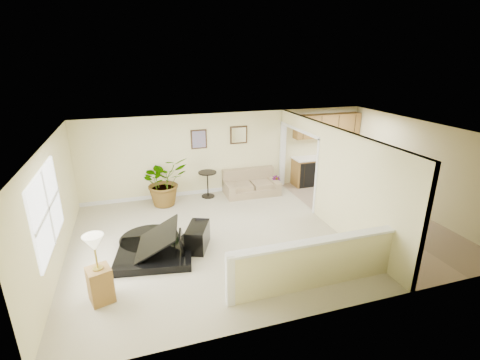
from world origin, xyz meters
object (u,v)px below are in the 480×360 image
object	(u,v)px
palm_plant	(164,182)
piano	(150,229)
piano_bench	(198,237)
accent_table	(208,181)
small_plant	(276,185)
lamp_stand	(99,274)
loveseat	(251,182)

from	to	relation	value
palm_plant	piano	bearing A→B (deg)	-102.37
piano_bench	accent_table	world-z (taller)	accent_table
piano	small_plant	xyz separation A→B (m)	(4.04, 2.62, -0.40)
palm_plant	small_plant	distance (m)	3.49
small_plant	lamp_stand	distance (m)	6.37
loveseat	small_plant	distance (m)	0.82
piano_bench	palm_plant	size ratio (longest dim) A/B	0.51
palm_plant	small_plant	bearing A→B (deg)	-0.99
piano	accent_table	bearing A→B (deg)	65.96
palm_plant	lamp_stand	distance (m)	4.28
piano	loveseat	size ratio (longest dim) A/B	1.22
piano_bench	accent_table	xyz separation A→B (m)	(0.88, 2.90, 0.24)
piano	palm_plant	xyz separation A→B (m)	(0.59, 2.68, 0.08)
piano	small_plant	world-z (taller)	piano
accent_table	piano_bench	bearing A→B (deg)	-106.83
piano	loveseat	bearing A→B (deg)	49.75
piano_bench	lamp_stand	xyz separation A→B (m)	(-1.97, -1.28, 0.28)
loveseat	lamp_stand	bearing A→B (deg)	-134.61
lamp_stand	palm_plant	bearing A→B (deg)	68.81
piano	lamp_stand	world-z (taller)	piano
loveseat	small_plant	world-z (taller)	loveseat
lamp_stand	loveseat	bearing A→B (deg)	44.07
piano_bench	palm_plant	distance (m)	2.78
piano_bench	piano	bearing A→B (deg)	178.09
loveseat	accent_table	xyz separation A→B (m)	(-1.36, 0.10, 0.15)
small_plant	accent_table	bearing A→B (deg)	173.46
piano_bench	palm_plant	xyz separation A→B (m)	(-0.43, 2.71, 0.43)
loveseat	palm_plant	size ratio (longest dim) A/B	1.07
loveseat	lamp_stand	xyz separation A→B (m)	(-4.21, -4.07, 0.19)
accent_table	lamp_stand	bearing A→B (deg)	-124.31
loveseat	small_plant	size ratio (longest dim) A/B	3.22
piano_bench	loveseat	world-z (taller)	loveseat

